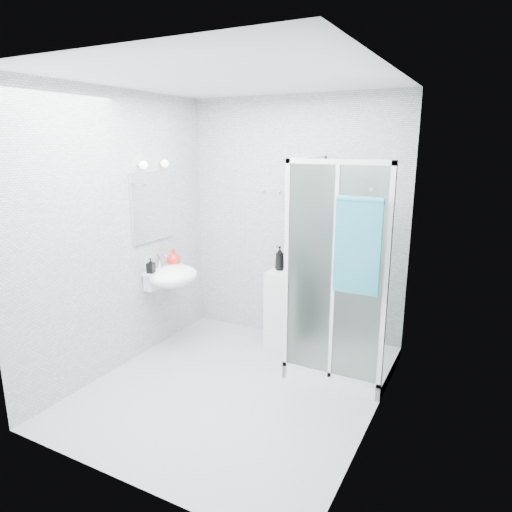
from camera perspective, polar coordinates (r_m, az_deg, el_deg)
The scene contains 12 objects.
room at distance 3.73m, azimuth -3.19°, elevation 1.17°, with size 2.40×2.60×2.60m.
shower_enclosure at distance 4.40m, azimuth 9.82°, elevation -8.65°, with size 0.90×0.95×2.00m.
wall_basin at distance 4.76m, azimuth -10.53°, elevation -2.46°, with size 0.46×0.56×0.35m.
mirror at distance 4.74m, azimuth -12.82°, elevation 6.06°, with size 0.02×0.60×0.70m, color white.
vanity_lights at distance 4.67m, azimuth -12.63°, elevation 11.14°, with size 0.10×0.40×0.08m.
wall_hooks at distance 4.89m, azimuth 1.85°, elevation 8.05°, with size 0.23×0.06×0.03m.
storage_cabinet at distance 4.85m, azimuth 3.67°, elevation -6.67°, with size 0.35×0.38×0.83m.
hand_towel at distance 3.69m, azimuth 12.60°, elevation 1.51°, with size 0.37×0.05×0.78m.
shampoo_bottle_a at distance 4.74m, azimuth 2.98°, elevation -0.26°, with size 0.10×0.10×0.26m, color black.
shampoo_bottle_b at distance 4.68m, azimuth 4.60°, elevation -0.69°, with size 0.10×0.10×0.22m, color #110F5A.
soap_dispenser_orange at distance 4.88m, azimuth -10.27°, elevation -0.15°, with size 0.14×0.14×0.18m, color red.
soap_dispenser_black at distance 4.65m, azimuth -13.02°, elevation -1.18°, with size 0.07×0.07×0.15m, color black.
Camera 1 is at (1.88, -3.12, 2.13)m, focal length 32.00 mm.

